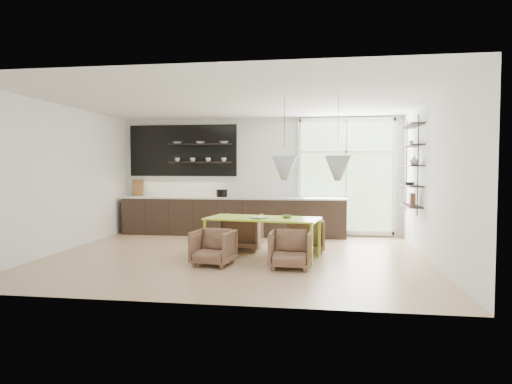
# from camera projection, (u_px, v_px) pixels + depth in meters

# --- Properties ---
(room) EXTENTS (7.02, 6.01, 2.91)m
(room) POSITION_uv_depth(u_px,v_px,m) (273.00, 177.00, 9.44)
(room) COLOR tan
(room) RESTS_ON ground
(kitchen_run) EXTENTS (5.54, 0.69, 2.75)m
(kitchen_run) POSITION_uv_depth(u_px,v_px,m) (229.00, 211.00, 11.25)
(kitchen_run) COLOR black
(kitchen_run) RESTS_ON ground
(right_shelving) EXTENTS (0.26, 1.22, 1.90)m
(right_shelving) POSITION_uv_depth(u_px,v_px,m) (412.00, 168.00, 9.10)
(right_shelving) COLOR black
(right_shelving) RESTS_ON ground
(dining_table) EXTENTS (2.15, 1.21, 0.75)m
(dining_table) POSITION_uv_depth(u_px,v_px,m) (263.00, 220.00, 8.36)
(dining_table) COLOR #B4D824
(dining_table) RESTS_ON ground
(armchair_back_left) EXTENTS (0.78, 0.80, 0.73)m
(armchair_back_left) POSITION_uv_depth(u_px,v_px,m) (242.00, 232.00, 9.25)
(armchair_back_left) COLOR brown
(armchair_back_left) RESTS_ON ground
(armchair_back_right) EXTENTS (0.80, 0.82, 0.67)m
(armchair_back_right) POSITION_uv_depth(u_px,v_px,m) (304.00, 235.00, 8.97)
(armchair_back_right) COLOR brown
(armchair_back_right) RESTS_ON ground
(armchair_front_left) EXTENTS (0.74, 0.75, 0.61)m
(armchair_front_left) POSITION_uv_depth(u_px,v_px,m) (213.00, 247.00, 7.76)
(armchair_front_left) COLOR brown
(armchair_front_left) RESTS_ON ground
(armchair_front_right) EXTENTS (0.68, 0.70, 0.63)m
(armchair_front_right) POSITION_uv_depth(u_px,v_px,m) (290.00, 249.00, 7.51)
(armchair_front_right) COLOR brown
(armchair_front_right) RESTS_ON ground
(wire_stool) EXTENTS (0.34, 0.34, 0.43)m
(wire_stool) POSITION_uv_depth(u_px,v_px,m) (200.00, 242.00, 8.53)
(wire_stool) COLOR black
(wire_stool) RESTS_ON ground
(table_book) EXTENTS (0.37, 0.41, 0.03)m
(table_book) POSITION_uv_depth(u_px,v_px,m) (254.00, 217.00, 8.33)
(table_book) COLOR white
(table_book) RESTS_ON dining_table
(table_bowl) EXTENTS (0.24, 0.24, 0.06)m
(table_bowl) POSITION_uv_depth(u_px,v_px,m) (287.00, 216.00, 8.29)
(table_bowl) COLOR #5F8757
(table_bowl) RESTS_ON dining_table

